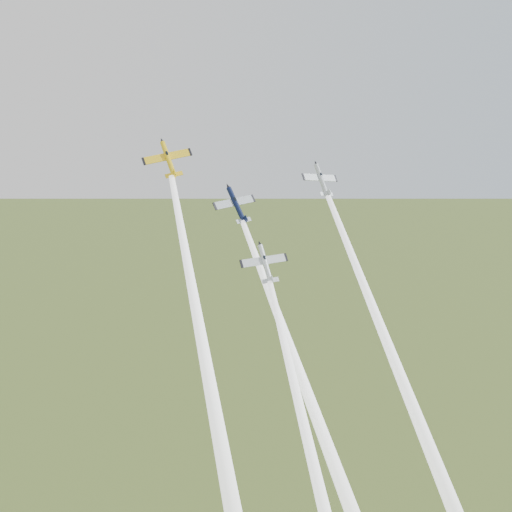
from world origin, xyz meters
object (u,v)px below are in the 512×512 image
Objects in this scene: plane_silver_right at (321,180)px; plane_silver_low at (265,263)px; plane_navy at (236,205)px; plane_yellow at (168,159)px.

plane_silver_low is (-13.56, -6.62, -12.66)m from plane_silver_right.
plane_silver_right is 0.95× the size of plane_silver_low.
plane_navy is 1.09× the size of plane_silver_right.
plane_navy is (12.22, 1.25, -8.17)m from plane_yellow.
plane_yellow reaches higher than plane_silver_right.
plane_silver_right reaches higher than plane_navy.
plane_silver_low is (1.25, -9.98, -8.55)m from plane_navy.
plane_navy is at bearing 96.55° from plane_silver_low.
plane_silver_low is (13.47, -8.73, -16.72)m from plane_yellow.
plane_yellow is 23.18m from plane_silver_low.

